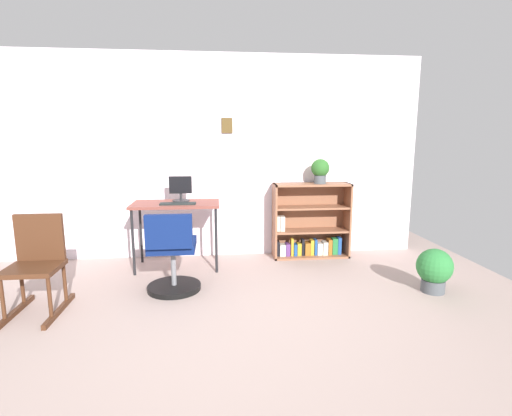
# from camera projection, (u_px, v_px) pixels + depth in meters

# --- Properties ---
(ground_plane) EXTENTS (6.24, 6.24, 0.00)m
(ground_plane) POSITION_uv_depth(u_px,v_px,m) (213.00, 338.00, 2.88)
(ground_plane) COLOR #A48D85
(wall_back) EXTENTS (5.20, 0.12, 2.47)m
(wall_back) POSITION_uv_depth(u_px,v_px,m) (212.00, 158.00, 4.77)
(wall_back) COLOR silver
(wall_back) RESTS_ON ground_plane
(desk) EXTENTS (0.97, 0.53, 0.76)m
(desk) POSITION_uv_depth(u_px,v_px,m) (176.00, 209.00, 4.35)
(desk) COLOR brown
(desk) RESTS_ON ground_plane
(monitor) EXTENTS (0.26, 0.20, 0.29)m
(monitor) POSITION_uv_depth(u_px,v_px,m) (181.00, 190.00, 4.42)
(monitor) COLOR #262628
(monitor) RESTS_ON desk
(keyboard) EXTENTS (0.39, 0.12, 0.02)m
(keyboard) POSITION_uv_depth(u_px,v_px,m) (178.00, 204.00, 4.23)
(keyboard) COLOR black
(keyboard) RESTS_ON desk
(office_chair) EXTENTS (0.52, 0.55, 0.81)m
(office_chair) POSITION_uv_depth(u_px,v_px,m) (172.00, 258.00, 3.69)
(office_chair) COLOR black
(office_chair) RESTS_ON ground_plane
(rocking_chair) EXTENTS (0.42, 0.64, 0.83)m
(rocking_chair) POSITION_uv_depth(u_px,v_px,m) (36.00, 263.00, 3.28)
(rocking_chair) COLOR #472816
(rocking_chair) RESTS_ON ground_plane
(bookshelf_low) EXTENTS (0.95, 0.30, 0.93)m
(bookshelf_low) POSITION_uv_depth(u_px,v_px,m) (309.00, 225.00, 4.85)
(bookshelf_low) COLOR brown
(bookshelf_low) RESTS_ON ground_plane
(potted_plant_on_shelf) EXTENTS (0.22, 0.22, 0.30)m
(potted_plant_on_shelf) POSITION_uv_depth(u_px,v_px,m) (320.00, 170.00, 4.68)
(potted_plant_on_shelf) COLOR #474C51
(potted_plant_on_shelf) RESTS_ON bookshelf_low
(potted_plant_floor) EXTENTS (0.34, 0.34, 0.43)m
(potted_plant_floor) POSITION_uv_depth(u_px,v_px,m) (434.00, 269.00, 3.72)
(potted_plant_floor) COLOR #474C51
(potted_plant_floor) RESTS_ON ground_plane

